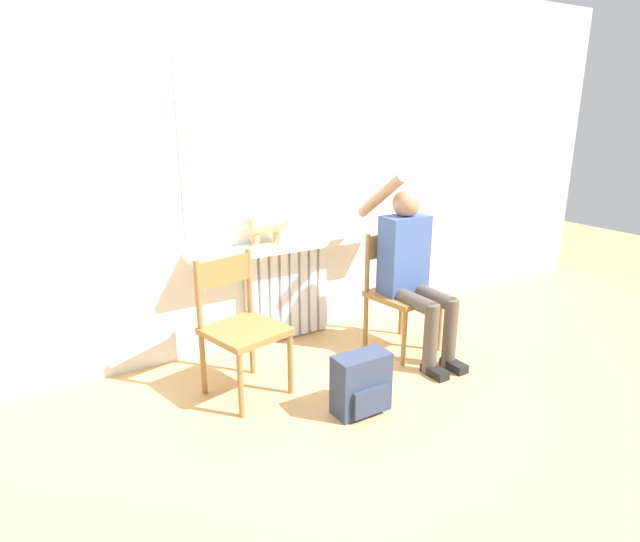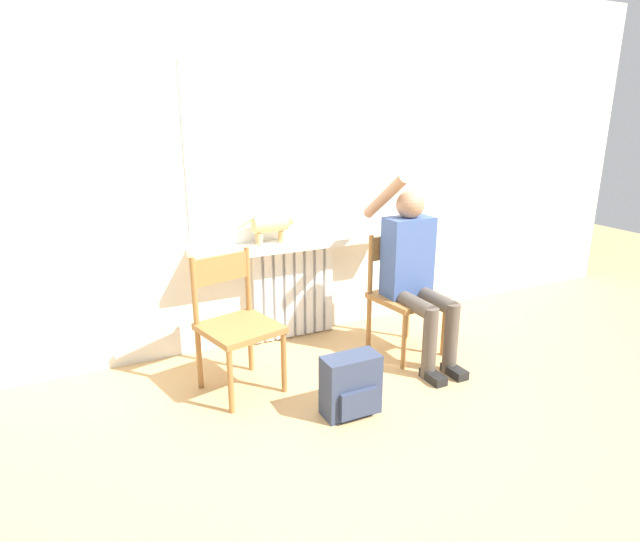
{
  "view_description": "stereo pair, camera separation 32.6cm",
  "coord_description": "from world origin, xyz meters",
  "px_view_note": "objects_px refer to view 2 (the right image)",
  "views": [
    {
      "loc": [
        -1.84,
        -2.34,
        1.76
      ],
      "look_at": [
        0.0,
        0.66,
        0.68
      ],
      "focal_mm": 30.0,
      "sensor_mm": 36.0,
      "label": 1
    },
    {
      "loc": [
        -1.55,
        -2.5,
        1.76
      ],
      "look_at": [
        0.0,
        0.66,
        0.68
      ],
      "focal_mm": 30.0,
      "sensor_mm": 36.0,
      "label": 2
    }
  ],
  "objects_px": {
    "chair_left": "(236,322)",
    "cat": "(272,224)",
    "person": "(415,268)",
    "backpack": "(351,386)",
    "chair_right": "(404,292)"
  },
  "relations": [
    {
      "from": "chair_left",
      "to": "cat",
      "type": "xyz_separation_m",
      "value": [
        0.47,
        0.54,
        0.48
      ]
    },
    {
      "from": "chair_left",
      "to": "person",
      "type": "distance_m",
      "value": 1.31
    },
    {
      "from": "chair_left",
      "to": "cat",
      "type": "bearing_deg",
      "value": 35.33
    },
    {
      "from": "chair_left",
      "to": "cat",
      "type": "height_order",
      "value": "cat"
    },
    {
      "from": "backpack",
      "to": "chair_left",
      "type": "bearing_deg",
      "value": 130.15
    },
    {
      "from": "cat",
      "to": "backpack",
      "type": "distance_m",
      "value": 1.37
    },
    {
      "from": "person",
      "to": "backpack",
      "type": "height_order",
      "value": "person"
    },
    {
      "from": "chair_right",
      "to": "chair_left",
      "type": "bearing_deg",
      "value": 172.6
    },
    {
      "from": "chair_right",
      "to": "backpack",
      "type": "xyz_separation_m",
      "value": [
        -0.77,
        -0.6,
        -0.28
      ]
    },
    {
      "from": "person",
      "to": "chair_right",
      "type": "bearing_deg",
      "value": 93.03
    },
    {
      "from": "chair_left",
      "to": "person",
      "type": "bearing_deg",
      "value": -18.63
    },
    {
      "from": "person",
      "to": "cat",
      "type": "height_order",
      "value": "person"
    },
    {
      "from": "person",
      "to": "backpack",
      "type": "xyz_separation_m",
      "value": [
        -0.78,
        -0.49,
        -0.49
      ]
    },
    {
      "from": "cat",
      "to": "backpack",
      "type": "height_order",
      "value": "cat"
    },
    {
      "from": "chair_right",
      "to": "cat",
      "type": "bearing_deg",
      "value": 138.75
    }
  ]
}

